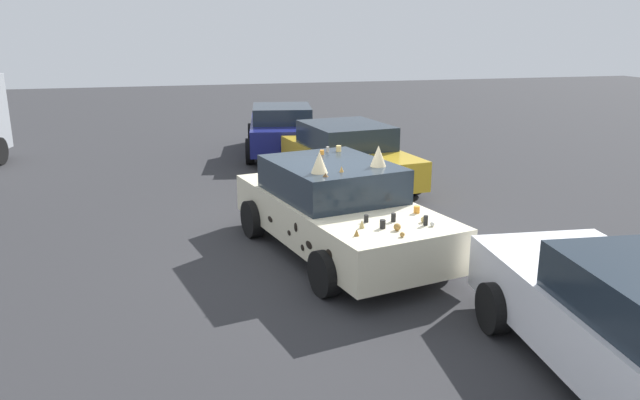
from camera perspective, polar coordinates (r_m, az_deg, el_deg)
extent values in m
plane|color=#2D2D30|center=(9.99, 1.67, -4.86)|extent=(60.00, 60.00, 0.00)
cube|color=beige|center=(9.80, 1.70, -1.63)|extent=(4.68, 2.73, 0.64)
cube|color=#1E2833|center=(9.86, 1.04, 1.99)|extent=(2.43, 2.10, 0.53)
cylinder|color=black|center=(9.29, 10.80, -4.66)|extent=(0.67, 0.35, 0.64)
cylinder|color=black|center=(8.35, 0.44, -6.75)|extent=(0.67, 0.35, 0.64)
cylinder|color=black|center=(11.45, 2.59, -0.48)|extent=(0.67, 0.35, 0.64)
cylinder|color=black|center=(10.70, -6.20, -1.73)|extent=(0.67, 0.35, 0.64)
ellipsoid|color=black|center=(9.03, 11.45, -2.51)|extent=(0.11, 0.04, 0.10)
ellipsoid|color=black|center=(11.51, 2.08, 1.52)|extent=(0.18, 0.06, 0.16)
ellipsoid|color=black|center=(8.17, 0.83, -4.98)|extent=(0.17, 0.06, 0.13)
ellipsoid|color=black|center=(8.93, -1.63, -4.40)|extent=(0.11, 0.04, 0.09)
ellipsoid|color=black|center=(9.76, 8.14, -1.67)|extent=(0.18, 0.06, 0.16)
ellipsoid|color=black|center=(11.71, 1.48, 2.04)|extent=(0.14, 0.05, 0.16)
ellipsoid|color=black|center=(9.31, -2.86, -3.04)|extent=(0.11, 0.04, 0.08)
ellipsoid|color=black|center=(9.05, -2.25, -2.52)|extent=(0.11, 0.04, 0.14)
ellipsoid|color=black|center=(8.71, -1.03, -4.16)|extent=(0.20, 0.06, 0.11)
ellipsoid|color=black|center=(9.98, 7.29, -1.57)|extent=(0.11, 0.04, 0.16)
ellipsoid|color=black|center=(10.54, 5.25, -0.91)|extent=(0.12, 0.05, 0.11)
ellipsoid|color=black|center=(9.97, -4.60, -1.77)|extent=(0.18, 0.06, 0.09)
cylinder|color=black|center=(8.60, 6.76, -1.60)|extent=(0.07, 0.07, 0.12)
sphere|color=#A87A38|center=(8.01, 7.56, -3.16)|extent=(0.06, 0.06, 0.06)
cylinder|color=black|center=(8.31, 5.77, -2.21)|extent=(0.10, 0.10, 0.12)
sphere|color=#A87A38|center=(8.24, 7.10, -2.47)|extent=(0.10, 0.10, 0.10)
cylinder|color=black|center=(8.55, 4.26, -1.70)|extent=(0.07, 0.07, 0.10)
cylinder|color=orange|center=(9.04, 8.87, -0.88)|extent=(0.09, 0.09, 0.10)
cone|color=tan|center=(8.29, 3.87, -2.20)|extent=(0.10, 0.10, 0.12)
cone|color=#A87A38|center=(7.99, 3.38, -3.00)|extent=(0.10, 0.10, 0.09)
sphere|color=tan|center=(8.63, 9.48, -1.78)|extent=(0.08, 0.08, 0.08)
cylinder|color=black|center=(8.51, 9.68, -1.86)|extent=(0.07, 0.07, 0.14)
sphere|color=silver|center=(8.48, 10.28, -2.19)|extent=(0.06, 0.06, 0.06)
cone|color=#A87A38|center=(9.12, 1.99, 2.86)|extent=(0.08, 0.08, 0.09)
cylinder|color=tan|center=(10.63, 1.72, 4.74)|extent=(0.12, 0.12, 0.10)
cone|color=#51381E|center=(8.84, 0.51, 2.33)|extent=(0.10, 0.10, 0.05)
cylinder|color=orange|center=(10.37, 0.18, 4.40)|extent=(0.10, 0.10, 0.08)
cylinder|color=gray|center=(10.56, 0.70, 4.66)|extent=(0.07, 0.07, 0.09)
cone|color=beige|center=(9.52, 5.37, 4.05)|extent=(0.25, 0.25, 0.32)
cone|color=beige|center=(9.03, -0.06, 3.49)|extent=(0.25, 0.25, 0.32)
cube|color=navy|center=(17.63, -3.53, 6.27)|extent=(4.40, 2.35, 0.67)
cube|color=#1E2833|center=(17.25, -3.53, 7.91)|extent=(2.06, 1.84, 0.43)
cylinder|color=black|center=(18.96, -6.27, 6.00)|extent=(0.70, 0.33, 0.68)
cylinder|color=black|center=(19.00, -0.98, 6.11)|extent=(0.70, 0.33, 0.68)
cylinder|color=black|center=(16.41, -6.44, 4.47)|extent=(0.70, 0.33, 0.68)
cylinder|color=black|center=(16.45, -0.34, 4.60)|extent=(0.70, 0.33, 0.68)
cylinder|color=black|center=(7.69, 15.67, -9.53)|extent=(0.63, 0.27, 0.61)
cylinder|color=black|center=(8.55, 26.57, -8.06)|extent=(0.63, 0.27, 0.61)
cube|color=gold|center=(14.01, 2.62, 3.59)|extent=(4.27, 2.37, 0.62)
cube|color=#1E2833|center=(14.04, 2.39, 5.97)|extent=(2.18, 1.93, 0.51)
cylinder|color=black|center=(13.41, 8.48, 1.72)|extent=(0.64, 0.30, 0.61)
cylinder|color=black|center=(12.59, 1.13, 0.97)|extent=(0.64, 0.30, 0.61)
cylinder|color=black|center=(15.57, 3.80, 3.81)|extent=(0.64, 0.30, 0.61)
cylinder|color=black|center=(14.86, -2.70, 3.26)|extent=(0.64, 0.30, 0.61)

